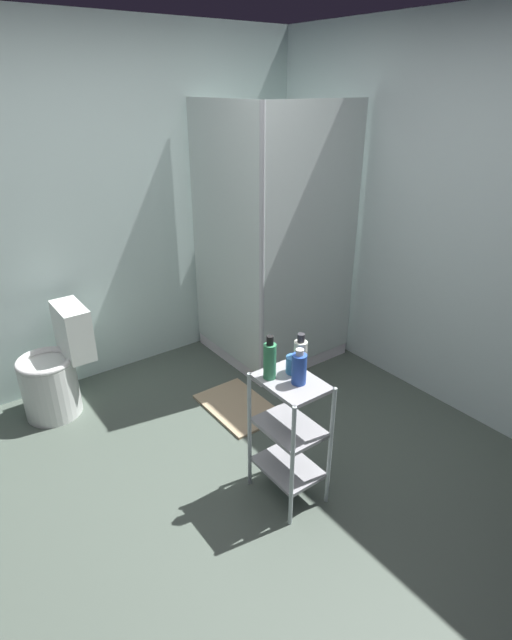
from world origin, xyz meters
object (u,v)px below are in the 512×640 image
lotion_bottle_white (300,356)px  body_wash_bottle_green (270,360)px  bath_mat (238,406)px  storage_cart (289,429)px  toilet (56,371)px  rinse_cup (294,365)px  shampoo_bottle_blue (299,368)px  shower_stall (270,305)px

lotion_bottle_white → body_wash_bottle_green: size_ratio=0.94×
body_wash_bottle_green → bath_mat: 1.16m
storage_cart → bath_mat: 0.96m
toilet → bath_mat: (0.71, 1.01, -0.31)m
rinse_cup → bath_mat: 1.11m
shampoo_bottle_blue → rinse_cup: (-0.09, 0.05, -0.04)m
shampoo_bottle_blue → bath_mat: shampoo_bottle_blue is taller
shower_stall → bath_mat: size_ratio=3.33×
toilet → lotion_bottle_white: lotion_bottle_white is taller
lotion_bottle_white → shampoo_bottle_blue: bearing=-44.0°
shampoo_bottle_blue → body_wash_bottle_green: size_ratio=0.80×
toilet → bath_mat: toilet is taller
rinse_cup → bath_mat: rinse_cup is taller
lotion_bottle_white → bath_mat: size_ratio=0.37×
bath_mat → shower_stall: bearing=125.8°
body_wash_bottle_green → bath_mat: bearing=157.7°
shampoo_bottle_blue → lotion_bottle_white: bearing=136.0°
shower_stall → shampoo_bottle_blue: bearing=-32.9°
shower_stall → body_wash_bottle_green: bearing=-38.1°
lotion_bottle_white → shower_stall: bearing=147.9°
toilet → shampoo_bottle_blue: bearing=26.7°
lotion_bottle_white → body_wash_bottle_green: 0.16m
shower_stall → toilet: shower_stall is taller
shower_stall → storage_cart: shower_stall is taller
lotion_bottle_white → bath_mat: (-0.79, 0.15, -0.83)m
lotion_bottle_white → bath_mat: 1.16m
rinse_cup → body_wash_bottle_green: bearing=-104.5°
shower_stall → rinse_cup: shower_stall is taller
toilet → rinse_cup: 1.77m
lotion_bottle_white → bath_mat: bearing=169.4°
body_wash_bottle_green → shampoo_bottle_blue: bearing=34.3°
toilet → shower_stall: bearing=81.3°
shower_stall → bath_mat: 0.91m
shower_stall → bath_mat: bearing=-54.2°
body_wash_bottle_green → rinse_cup: 0.15m
shower_stall → bath_mat: shower_stall is taller
body_wash_bottle_green → storage_cart: bearing=37.8°
lotion_bottle_white → bath_mat: lotion_bottle_white is taller
toilet → lotion_bottle_white: 1.81m
storage_cart → shower_stall: bearing=145.9°
shower_stall → shampoo_bottle_blue: (1.33, -0.86, 0.36)m
body_wash_bottle_green → bath_mat: (-0.74, 0.30, -0.83)m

